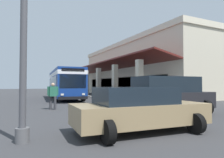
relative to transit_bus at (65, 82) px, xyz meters
name	(u,v)px	position (x,y,z in m)	size (l,w,h in m)	color
ground	(110,95)	(-5.41, 8.15, -1.85)	(120.00, 120.00, 0.00)	#38383A
curb_strip	(87,96)	(-3.33, 3.76, -1.79)	(30.21, 0.50, 0.12)	#9E998E
plaza_building	(146,70)	(-3.33, 13.38, 1.98)	(25.48, 13.62, 7.66)	beige
transit_bus	(65,82)	(0.00, 0.00, 0.00)	(11.39, 3.52, 3.34)	navy
parked_suv_charcoal	(167,95)	(13.96, 2.30, -0.84)	(2.82, 4.86, 1.97)	#232328
parked_sedan_tan	(139,109)	(16.53, -1.17, -1.10)	(2.61, 4.50, 1.47)	#9E845B
pedestrian	(53,95)	(9.23, -2.74, -0.91)	(0.42, 0.68, 1.67)	#38383D
potted_palm	(80,90)	(-10.27, 4.84, -1.24)	(1.90, 1.83, 2.93)	brown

